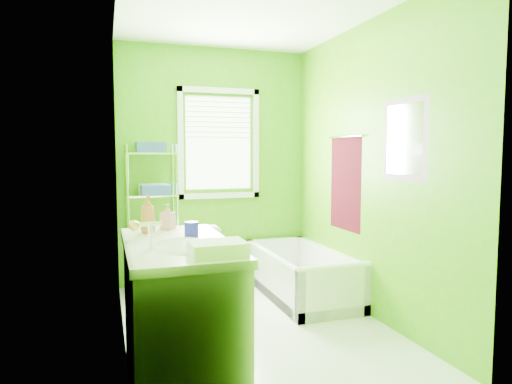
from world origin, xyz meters
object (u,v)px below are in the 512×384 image
object	(u,v)px
wire_shelf_unit	(154,201)
toilet	(196,256)
vanity	(179,311)
bathtub	(302,281)

from	to	relation	value
wire_shelf_unit	toilet	bearing A→B (deg)	-21.46
toilet	wire_shelf_unit	world-z (taller)	wire_shelf_unit
vanity	wire_shelf_unit	size ratio (longest dim) A/B	0.78
vanity	bathtub	bearing A→B (deg)	44.39
toilet	vanity	world-z (taller)	vanity
bathtub	vanity	world-z (taller)	vanity
vanity	toilet	bearing A→B (deg)	76.42
wire_shelf_unit	vanity	bearing A→B (deg)	-91.81
bathtub	vanity	distance (m)	2.06
bathtub	wire_shelf_unit	size ratio (longest dim) A/B	0.97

